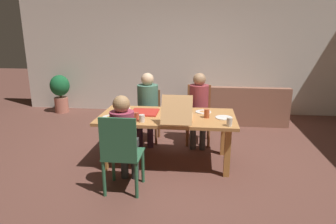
{
  "coord_description": "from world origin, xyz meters",
  "views": [
    {
      "loc": [
        0.48,
        -4.11,
        1.93
      ],
      "look_at": [
        0.0,
        0.1,
        0.75
      ],
      "focal_mm": 31.94,
      "sensor_mm": 36.0,
      "label": 1
    }
  ],
  "objects": [
    {
      "name": "plate_2",
      "position": [
        0.52,
        0.23,
        0.73
      ],
      "size": [
        0.23,
        0.23,
        0.03
      ],
      "color": "white",
      "rests_on": "dining_table"
    },
    {
      "name": "person_2",
      "position": [
        -0.44,
        -0.79,
        0.7
      ],
      "size": [
        0.29,
        0.48,
        1.19
      ],
      "color": "#373A39",
      "rests_on": "ground"
    },
    {
      "name": "ground_plane",
      "position": [
        0.0,
        0.0,
        0.0
      ],
      "size": [
        20.0,
        20.0,
        0.0
      ],
      "primitive_type": "plane",
      "color": "brown"
    },
    {
      "name": "person_1",
      "position": [
        0.44,
        0.78,
        0.72
      ],
      "size": [
        0.32,
        0.52,
        1.23
      ],
      "color": "#424445",
      "rests_on": "ground"
    },
    {
      "name": "pizza_box_1",
      "position": [
        0.17,
        -0.17,
        0.77
      ],
      "size": [
        0.4,
        0.61,
        0.38
      ],
      "color": "tan",
      "rests_on": "dining_table"
    },
    {
      "name": "plate_0",
      "position": [
        0.81,
        -0.04,
        0.73
      ],
      "size": [
        0.24,
        0.24,
        0.01
      ],
      "color": "white",
      "rests_on": "dining_table"
    },
    {
      "name": "drinking_glass_0",
      "position": [
        -0.39,
        -0.28,
        0.78
      ],
      "size": [
        0.06,
        0.06,
        0.11
      ],
      "primitive_type": "cylinder",
      "color": "#B54631",
      "rests_on": "dining_table"
    },
    {
      "name": "back_wall",
      "position": [
        0.0,
        2.91,
        1.44
      ],
      "size": [
        7.64,
        0.12,
        2.88
      ],
      "primitive_type": "cube",
      "color": "silver",
      "rests_on": "ground"
    },
    {
      "name": "chair_1",
      "position": [
        0.44,
        0.93,
        0.52
      ],
      "size": [
        0.43,
        0.45,
        0.99
      ],
      "color": "#945933",
      "rests_on": "ground"
    },
    {
      "name": "person_0",
      "position": [
        -0.44,
        0.79,
        0.72
      ],
      "size": [
        0.36,
        0.55,
        1.21
      ],
      "color": "#422D42",
      "rests_on": "ground"
    },
    {
      "name": "plate_1",
      "position": [
        -0.73,
        0.28,
        0.73
      ],
      "size": [
        0.22,
        0.22,
        0.01
      ],
      "color": "white",
      "rests_on": "dining_table"
    },
    {
      "name": "dining_table",
      "position": [
        0.0,
        0.0,
        0.64
      ],
      "size": [
        1.95,
        0.99,
        0.72
      ],
      "color": "#BD8045",
      "rests_on": "ground"
    },
    {
      "name": "potted_plant",
      "position": [
        -2.83,
        2.47,
        0.52
      ],
      "size": [
        0.45,
        0.45,
        0.89
      ],
      "color": "#B76D5A",
      "rests_on": "ground"
    },
    {
      "name": "chair_0",
      "position": [
        -0.44,
        0.93,
        0.48
      ],
      "size": [
        0.39,
        0.42,
        0.89
      ],
      "color": "brown",
      "rests_on": "ground"
    },
    {
      "name": "drinking_glass_2",
      "position": [
        0.56,
        -0.05,
        0.78
      ],
      "size": [
        0.08,
        0.08,
        0.12
      ],
      "primitive_type": "cylinder",
      "color": "#B04B28",
      "rests_on": "dining_table"
    },
    {
      "name": "plate_3",
      "position": [
        -0.78,
        -0.19,
        0.73
      ],
      "size": [
        0.24,
        0.24,
        0.03
      ],
      "color": "white",
      "rests_on": "dining_table"
    },
    {
      "name": "drinking_glass_3",
      "position": [
        0.85,
        -0.39,
        0.78
      ],
      "size": [
        0.07,
        0.07,
        0.11
      ],
      "primitive_type": "cylinder",
      "color": "silver",
      "rests_on": "dining_table"
    },
    {
      "name": "couch",
      "position": [
        1.24,
        2.21,
        0.28
      ],
      "size": [
        2.02,
        0.91,
        0.8
      ],
      "color": "#96634E",
      "rests_on": "ground"
    },
    {
      "name": "drinking_glass_1",
      "position": [
        -0.3,
        -0.35,
        0.77
      ],
      "size": [
        0.08,
        0.08,
        0.1
      ],
      "primitive_type": "cylinder",
      "color": "silver",
      "rests_on": "dining_table"
    },
    {
      "name": "pizza_box_0",
      "position": [
        -0.35,
        0.1,
        0.73
      ],
      "size": [
        0.4,
        0.4,
        0.02
      ],
      "color": "red",
      "rests_on": "dining_table"
    },
    {
      "name": "chair_2",
      "position": [
        -0.44,
        -0.95,
        0.53
      ],
      "size": [
        0.45,
        0.44,
        0.99
      ],
      "color": "#2B6140",
      "rests_on": "ground"
    }
  ]
}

